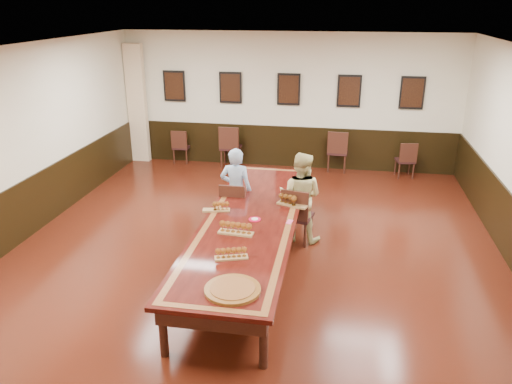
% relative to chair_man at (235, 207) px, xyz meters
% --- Properties ---
extents(floor, '(8.00, 10.00, 0.02)m').
position_rel_chair_man_xyz_m(floor, '(0.47, -1.03, -0.49)').
color(floor, black).
rests_on(floor, ground).
extents(ceiling, '(8.00, 10.00, 0.02)m').
position_rel_chair_man_xyz_m(ceiling, '(0.47, -1.03, 2.73)').
color(ceiling, white).
rests_on(ceiling, floor).
extents(wall_back, '(8.00, 0.02, 3.20)m').
position_rel_chair_man_xyz_m(wall_back, '(0.47, 3.98, 1.12)').
color(wall_back, beige).
rests_on(wall_back, floor).
extents(wall_left, '(0.02, 10.00, 3.20)m').
position_rel_chair_man_xyz_m(wall_left, '(-3.54, -1.03, 1.12)').
color(wall_left, beige).
rests_on(wall_left, floor).
extents(chair_man, '(0.46, 0.50, 0.95)m').
position_rel_chair_man_xyz_m(chair_man, '(0.00, 0.00, 0.00)').
color(chair_man, black).
rests_on(chair_man, floor).
extents(chair_woman, '(0.55, 0.59, 0.99)m').
position_rel_chair_man_xyz_m(chair_woman, '(1.12, -0.15, 0.02)').
color(chair_woman, black).
rests_on(chair_woman, floor).
extents(spare_chair_a, '(0.42, 0.45, 0.85)m').
position_rel_chair_man_xyz_m(spare_chair_a, '(-2.20, 3.80, -0.05)').
color(spare_chair_a, black).
rests_on(spare_chair_a, floor).
extents(spare_chair_b, '(0.49, 0.54, 1.03)m').
position_rel_chair_man_xyz_m(spare_chair_b, '(-0.90, 3.69, 0.04)').
color(spare_chair_b, black).
rests_on(spare_chair_b, floor).
extents(spare_chair_c, '(0.50, 0.54, 1.00)m').
position_rel_chair_man_xyz_m(spare_chair_c, '(1.69, 3.80, 0.02)').
color(spare_chair_c, black).
rests_on(spare_chair_c, floor).
extents(spare_chair_d, '(0.47, 0.50, 0.85)m').
position_rel_chair_man_xyz_m(spare_chair_d, '(3.24, 3.60, -0.05)').
color(spare_chair_d, black).
rests_on(spare_chair_d, floor).
extents(person_man, '(0.56, 0.38, 1.52)m').
position_rel_chair_man_xyz_m(person_man, '(0.00, 0.10, 0.28)').
color(person_man, '#4879B4').
rests_on(person_man, floor).
extents(person_woman, '(0.87, 0.74, 1.55)m').
position_rel_chair_man_xyz_m(person_woman, '(1.14, -0.05, 0.30)').
color(person_woman, '#CDC380').
rests_on(person_woman, floor).
extents(pink_phone, '(0.10, 0.16, 0.01)m').
position_rel_chair_man_xyz_m(pink_phone, '(1.07, -1.05, 0.28)').
color(pink_phone, '#E64C84').
rests_on(pink_phone, conference_table).
extents(curtain, '(0.45, 0.18, 2.90)m').
position_rel_chair_man_xyz_m(curtain, '(-3.28, 3.79, 0.97)').
color(curtain, beige).
rests_on(curtain, floor).
extents(wainscoting, '(8.00, 10.00, 1.00)m').
position_rel_chair_man_xyz_m(wainscoting, '(0.47, -1.03, 0.02)').
color(wainscoting, black).
rests_on(wainscoting, floor).
extents(conference_table, '(1.40, 5.00, 0.76)m').
position_rel_chair_man_xyz_m(conference_table, '(0.47, -1.03, 0.13)').
color(conference_table, black).
rests_on(conference_table, floor).
extents(posters, '(6.14, 0.04, 0.74)m').
position_rel_chair_man_xyz_m(posters, '(0.47, 3.90, 1.42)').
color(posters, black).
rests_on(posters, wall_back).
extents(flight_a, '(0.44, 0.20, 0.16)m').
position_rel_chair_man_xyz_m(flight_a, '(-0.09, -0.82, 0.35)').
color(flight_a, olive).
rests_on(flight_a, conference_table).
extents(flight_b, '(0.52, 0.30, 0.19)m').
position_rel_chair_man_xyz_m(flight_b, '(1.01, -0.40, 0.36)').
color(flight_b, olive).
rests_on(flight_b, conference_table).
extents(flight_c, '(0.51, 0.20, 0.19)m').
position_rel_chair_man_xyz_m(flight_c, '(0.36, -1.58, 0.36)').
color(flight_c, olive).
rests_on(flight_c, conference_table).
extents(flight_d, '(0.45, 0.26, 0.16)m').
position_rel_chair_man_xyz_m(flight_d, '(0.46, -2.30, 0.35)').
color(flight_d, olive).
rests_on(flight_d, conference_table).
extents(red_plate_grp, '(0.19, 0.19, 0.02)m').
position_rel_chair_man_xyz_m(red_plate_grp, '(0.54, -1.06, 0.28)').
color(red_plate_grp, '#BE0C31').
rests_on(red_plate_grp, conference_table).
extents(carved_platter, '(0.75, 0.75, 0.05)m').
position_rel_chair_man_xyz_m(carved_platter, '(0.64, -3.05, 0.30)').
color(carved_platter, '#5D3512').
rests_on(carved_platter, conference_table).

